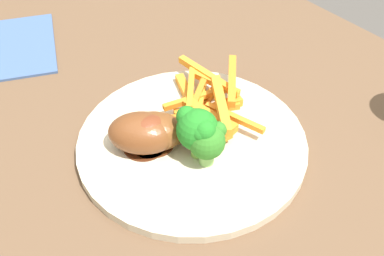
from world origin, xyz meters
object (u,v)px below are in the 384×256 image
(carrot_fries_pile, at_px, (206,102))
(broccoli_floret_front, at_px, (198,130))
(chicken_drumstick_far, at_px, (150,131))
(chicken_drumstick_near, at_px, (146,133))
(dinner_plate, at_px, (192,143))
(chicken_drumstick_extra, at_px, (156,130))
(broccoli_floret_middle, at_px, (208,141))
(dining_table, at_px, (159,197))

(carrot_fries_pile, bearing_deg, broccoli_floret_front, -47.93)
(chicken_drumstick_far, bearing_deg, carrot_fries_pile, 92.57)
(broccoli_floret_front, bearing_deg, chicken_drumstick_near, -142.76)
(dinner_plate, distance_m, chicken_drumstick_extra, 0.05)
(broccoli_floret_middle, xyz_separation_m, chicken_drumstick_near, (-0.07, -0.04, -0.01))
(carrot_fries_pile, height_order, chicken_drumstick_near, chicken_drumstick_near)
(chicken_drumstick_far, bearing_deg, chicken_drumstick_near, -97.11)
(dining_table, bearing_deg, carrot_fries_pile, 94.12)
(dinner_plate, bearing_deg, chicken_drumstick_extra, -121.41)
(broccoli_floret_middle, distance_m, carrot_fries_pile, 0.09)
(dining_table, relative_size, broccoli_floret_middle, 22.40)
(dinner_plate, height_order, carrot_fries_pile, carrot_fries_pile)
(broccoli_floret_middle, height_order, carrot_fries_pile, broccoli_floret_middle)
(dining_table, height_order, chicken_drumstick_near, chicken_drumstick_near)
(broccoli_floret_front, relative_size, chicken_drumstick_extra, 0.62)
(dining_table, relative_size, broccoli_floret_front, 19.06)
(dinner_plate, bearing_deg, chicken_drumstick_near, -117.08)
(chicken_drumstick_near, bearing_deg, dining_table, 73.78)
(broccoli_floret_middle, height_order, chicken_drumstick_far, broccoli_floret_middle)
(broccoli_floret_front, height_order, chicken_drumstick_near, broccoli_floret_front)
(chicken_drumstick_extra, bearing_deg, broccoli_floret_front, 28.28)
(dining_table, height_order, chicken_drumstick_far, chicken_drumstick_far)
(broccoli_floret_front, height_order, chicken_drumstick_far, broccoli_floret_front)
(chicken_drumstick_extra, bearing_deg, dinner_plate, 58.59)
(broccoli_floret_middle, bearing_deg, chicken_drumstick_extra, -155.02)
(dining_table, relative_size, chicken_drumstick_near, 10.72)
(carrot_fries_pile, bearing_deg, dining_table, -85.88)
(dinner_plate, xyz_separation_m, carrot_fries_pile, (-0.03, 0.05, 0.02))
(broccoli_floret_front, relative_size, carrot_fries_pile, 0.37)
(chicken_drumstick_near, relative_size, chicken_drumstick_far, 1.02)
(broccoli_floret_front, bearing_deg, dining_table, -149.37)
(broccoli_floret_middle, relative_size, chicken_drumstick_far, 0.49)
(dinner_plate, bearing_deg, dining_table, -119.58)
(dining_table, relative_size, dinner_plate, 4.43)
(dining_table, xyz_separation_m, chicken_drumstick_extra, (-0.00, 0.00, 0.12))
(chicken_drumstick_near, height_order, chicken_drumstick_far, same)
(dinner_plate, xyz_separation_m, chicken_drumstick_extra, (-0.02, -0.04, 0.03))
(chicken_drumstick_far, distance_m, chicken_drumstick_extra, 0.01)
(broccoli_floret_front, distance_m, chicken_drumstick_far, 0.06)
(broccoli_floret_front, distance_m, chicken_drumstick_extra, 0.06)
(broccoli_floret_front, relative_size, broccoli_floret_middle, 1.18)
(broccoli_floret_middle, bearing_deg, chicken_drumstick_near, -147.39)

